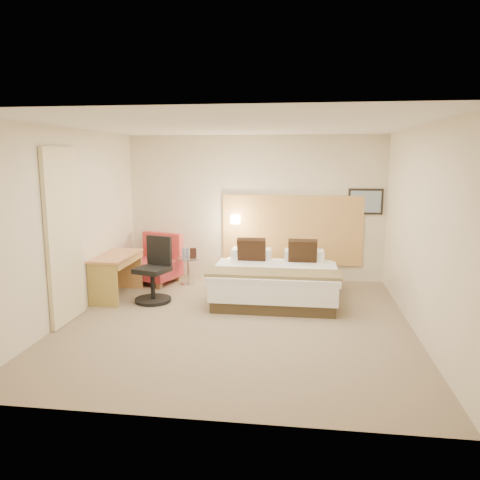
# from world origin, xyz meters

# --- Properties ---
(floor) EXTENTS (4.80, 5.00, 0.02)m
(floor) POSITION_xyz_m (0.00, 0.00, -0.01)
(floor) COLOR #826F57
(floor) RESTS_ON ground
(ceiling) EXTENTS (4.80, 5.00, 0.02)m
(ceiling) POSITION_xyz_m (0.00, 0.00, 2.71)
(ceiling) COLOR silver
(ceiling) RESTS_ON floor
(wall_back) EXTENTS (4.80, 0.02, 2.70)m
(wall_back) POSITION_xyz_m (0.00, 2.51, 1.35)
(wall_back) COLOR beige
(wall_back) RESTS_ON floor
(wall_front) EXTENTS (4.80, 0.02, 2.70)m
(wall_front) POSITION_xyz_m (0.00, -2.51, 1.35)
(wall_front) COLOR beige
(wall_front) RESTS_ON floor
(wall_left) EXTENTS (0.02, 5.00, 2.70)m
(wall_left) POSITION_xyz_m (-2.41, 0.00, 1.35)
(wall_left) COLOR beige
(wall_left) RESTS_ON floor
(wall_right) EXTENTS (0.02, 5.00, 2.70)m
(wall_right) POSITION_xyz_m (2.41, 0.00, 1.35)
(wall_right) COLOR beige
(wall_right) RESTS_ON floor
(headboard_panel) EXTENTS (2.60, 0.04, 1.30)m
(headboard_panel) POSITION_xyz_m (0.70, 2.47, 0.95)
(headboard_panel) COLOR #BD8949
(headboard_panel) RESTS_ON wall_back
(art_frame) EXTENTS (0.62, 0.03, 0.47)m
(art_frame) POSITION_xyz_m (2.02, 2.48, 1.50)
(art_frame) COLOR black
(art_frame) RESTS_ON wall_back
(art_canvas) EXTENTS (0.54, 0.01, 0.39)m
(art_canvas) POSITION_xyz_m (2.02, 2.46, 1.50)
(art_canvas) COLOR gray
(art_canvas) RESTS_ON wall_back
(lamp_arm) EXTENTS (0.02, 0.12, 0.02)m
(lamp_arm) POSITION_xyz_m (-0.35, 2.42, 1.15)
(lamp_arm) COLOR silver
(lamp_arm) RESTS_ON wall_back
(lamp_shade) EXTENTS (0.15, 0.15, 0.15)m
(lamp_shade) POSITION_xyz_m (-0.35, 2.36, 1.15)
(lamp_shade) COLOR #FFEDC6
(lamp_shade) RESTS_ON wall_back
(curtain) EXTENTS (0.06, 0.90, 2.42)m
(curtain) POSITION_xyz_m (-2.36, -0.25, 1.22)
(curtain) COLOR beige
(curtain) RESTS_ON wall_left
(bottle_a) EXTENTS (0.07, 0.07, 0.18)m
(bottle_a) POSITION_xyz_m (-1.24, 1.90, 0.58)
(bottle_a) COLOR #7C92BF
(bottle_a) RESTS_ON side_table
(bottle_b) EXTENTS (0.07, 0.07, 0.18)m
(bottle_b) POSITION_xyz_m (-1.17, 1.92, 0.58)
(bottle_b) COLOR #778DB8
(bottle_b) RESTS_ON side_table
(menu_folder) EXTENTS (0.12, 0.07, 0.19)m
(menu_folder) POSITION_xyz_m (-1.05, 1.85, 0.59)
(menu_folder) COLOR black
(menu_folder) RESTS_ON side_table
(bed) EXTENTS (2.00, 1.91, 0.96)m
(bed) POSITION_xyz_m (0.48, 1.25, 0.31)
(bed) COLOR #3B2E1D
(bed) RESTS_ON floor
(lounge_chair) EXTENTS (1.04, 0.97, 0.89)m
(lounge_chair) POSITION_xyz_m (-1.80, 1.99, 0.35)
(lounge_chair) COLOR tan
(lounge_chair) RESTS_ON floor
(side_table) EXTENTS (0.54, 0.54, 0.49)m
(side_table) POSITION_xyz_m (-1.15, 1.87, 0.27)
(side_table) COLOR white
(side_table) RESTS_ON floor
(desk) EXTENTS (0.54, 1.15, 0.72)m
(desk) POSITION_xyz_m (-2.11, 0.96, 0.56)
(desk) COLOR #C77F4E
(desk) RESTS_ON floor
(desk_chair) EXTENTS (0.72, 0.72, 1.03)m
(desk_chair) POSITION_xyz_m (-1.45, 0.83, 0.42)
(desk_chair) COLOR black
(desk_chair) RESTS_ON floor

